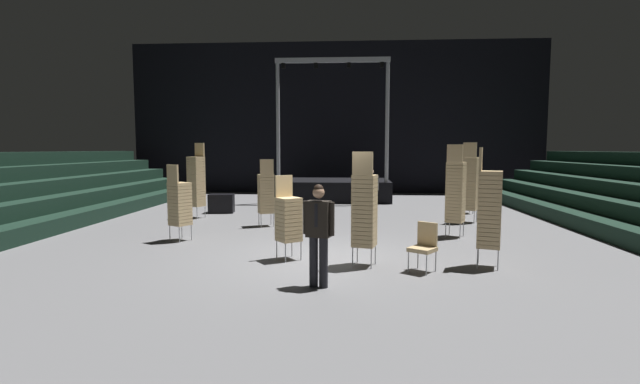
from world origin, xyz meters
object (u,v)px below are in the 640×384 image
at_px(chair_stack_mid_right, 489,208).
at_px(man_with_tie, 318,229).
at_px(chair_stack_mid_left, 266,193).
at_px(chair_stack_aisle_left, 196,181).
at_px(chair_stack_rear_centre, 364,209).
at_px(chair_stack_front_right, 288,218).
at_px(chair_stack_front_left, 456,191).
at_px(chair_stack_mid_centre, 467,181).
at_px(loose_chair_near_man, 424,244).
at_px(equipment_road_case, 221,203).
at_px(chair_stack_rear_left, 470,183).
at_px(stage_riser, 333,187).
at_px(crew_worker_near_stage, 371,188).
at_px(chair_stack_rear_right, 180,203).

bearing_deg(chair_stack_mid_right, man_with_tie, -47.16).
xyz_separation_m(chair_stack_mid_left, chair_stack_aisle_left, (-2.67, 1.51, 0.25)).
bearing_deg(chair_stack_rear_centre, chair_stack_front_right, -179.83).
bearing_deg(chair_stack_front_left, man_with_tie, -98.76).
height_order(chair_stack_mid_centre, loose_chair_near_man, chair_stack_mid_centre).
bearing_deg(chair_stack_mid_centre, man_with_tie, -119.84).
bearing_deg(chair_stack_aisle_left, loose_chair_near_man, 161.82).
xyz_separation_m(chair_stack_mid_left, equipment_road_case, (-2.18, 2.82, -0.68)).
relative_size(chair_stack_front_right, loose_chair_near_man, 1.90).
relative_size(chair_stack_rear_left, loose_chair_near_man, 2.71).
relative_size(stage_riser, man_with_tie, 3.51).
bearing_deg(man_with_tie, equipment_road_case, -47.86).
distance_m(chair_stack_front_right, chair_stack_mid_centre, 9.30).
bearing_deg(chair_stack_front_right, chair_stack_rear_left, -171.83).
xyz_separation_m(chair_stack_mid_right, crew_worker_near_stage, (-1.96, 7.62, -0.26)).
relative_size(chair_stack_mid_right, chair_stack_mid_centre, 1.00).
relative_size(chair_stack_rear_centre, loose_chair_near_man, 2.44).
distance_m(chair_stack_mid_left, chair_stack_rear_centre, 5.42).
xyz_separation_m(chair_stack_rear_centre, chair_stack_aisle_left, (-5.50, 6.13, 0.13)).
bearing_deg(chair_stack_rear_centre, equipment_road_case, 139.48).
distance_m(stage_riser, equipment_road_case, 6.13).
height_order(chair_stack_rear_left, crew_worker_near_stage, chair_stack_rear_left).
bearing_deg(stage_riser, chair_stack_rear_centre, -85.06).
bearing_deg(chair_stack_front_left, chair_stack_mid_centre, 99.13).
distance_m(chair_stack_rear_left, loose_chair_near_man, 6.59).
bearing_deg(chair_stack_rear_left, chair_stack_mid_centre, 104.77).
xyz_separation_m(chair_stack_mid_left, chair_stack_rear_centre, (2.84, -4.62, 0.13)).
relative_size(stage_riser, chair_stack_aisle_left, 2.42).
relative_size(chair_stack_front_left, chair_stack_front_right, 1.38).
bearing_deg(chair_stack_rear_right, chair_stack_mid_centre, 64.37).
height_order(chair_stack_front_right, chair_stack_rear_left, chair_stack_rear_left).
relative_size(man_with_tie, chair_stack_mid_left, 0.86).
bearing_deg(chair_stack_rear_left, chair_stack_front_right, -107.90).
relative_size(chair_stack_mid_centre, chair_stack_rear_right, 1.22).
xyz_separation_m(chair_stack_rear_right, crew_worker_near_stage, (5.15, 5.39, -0.05)).
distance_m(chair_stack_rear_left, chair_stack_rear_right, 8.91).
xyz_separation_m(chair_stack_mid_right, equipment_road_case, (-7.48, 7.41, -0.85)).
bearing_deg(chair_stack_rear_left, man_with_tie, -94.92).
bearing_deg(chair_stack_rear_left, chair_stack_rear_centre, -95.51).
relative_size(chair_stack_rear_left, equipment_road_case, 2.84).
bearing_deg(equipment_road_case, chair_stack_rear_left, -11.31).
bearing_deg(chair_stack_front_right, equipment_road_case, -101.54).
bearing_deg(chair_stack_front_right, chair_stack_rear_right, -68.60).
height_order(chair_stack_mid_left, chair_stack_mid_right, chair_stack_mid_right).
distance_m(man_with_tie, chair_stack_rear_centre, 1.71).
bearing_deg(chair_stack_aisle_left, chair_stack_mid_centre, -143.51).
relative_size(chair_stack_mid_left, chair_stack_aisle_left, 0.80).
bearing_deg(chair_stack_mid_right, stage_riser, -145.92).
xyz_separation_m(chair_stack_rear_left, chair_stack_aisle_left, (-9.06, 0.40, 0.00)).
bearing_deg(chair_stack_front_left, chair_stack_rear_centre, -101.47).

